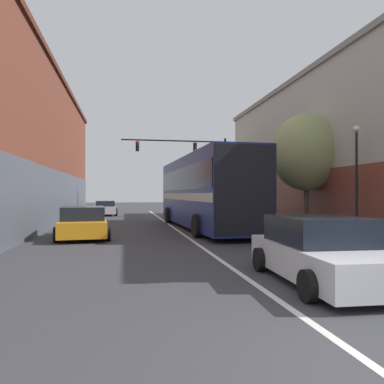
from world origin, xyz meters
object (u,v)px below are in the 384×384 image
at_px(parked_car_left_mid, 83,223).
at_px(street_tree_far, 237,163).
at_px(hatchback_foreground, 322,251).
at_px(street_lamp, 357,177).
at_px(parked_car_left_near, 105,208).
at_px(street_tree_near, 306,152).
at_px(bus, 203,189).
at_px(traffic_signal_gantry, 195,159).

relative_size(parked_car_left_mid, street_tree_far, 0.68).
xyz_separation_m(hatchback_foreground, street_lamp, (5.31, 6.70, 1.91)).
bearing_deg(parked_car_left_near, street_tree_near, -148.39).
relative_size(bus, parked_car_left_near, 3.14).
height_order(hatchback_foreground, parked_car_left_mid, hatchback_foreground).
height_order(parked_car_left_near, traffic_signal_gantry, traffic_signal_gantry).
height_order(bus, hatchback_foreground, bus).
height_order(hatchback_foreground, parked_car_left_near, hatchback_foreground).
distance_m(hatchback_foreground, traffic_signal_gantry, 23.75).
height_order(traffic_signal_gantry, street_tree_near, traffic_signal_gantry).
xyz_separation_m(bus, street_tree_near, (5.32, -1.25, 1.95)).
bearing_deg(parked_car_left_near, parked_car_left_mid, 174.57).
relative_size(bus, street_tree_near, 2.13).
distance_m(hatchback_foreground, street_tree_far, 24.34).
bearing_deg(bus, street_tree_near, -105.49).
relative_size(bus, parked_car_left_mid, 3.04).
bearing_deg(traffic_signal_gantry, street_lamp, -77.55).
relative_size(street_lamp, street_tree_far, 0.74).
bearing_deg(parked_car_left_near, hatchback_foreground, -172.77).
height_order(bus, parked_car_left_near, bus).
bearing_deg(parked_car_left_mid, street_tree_near, -83.92).
xyz_separation_m(bus, traffic_signal_gantry, (1.62, 10.96, 2.67)).
bearing_deg(street_tree_near, hatchback_foreground, -115.69).
xyz_separation_m(street_tree_near, street_tree_far, (-0.02, 12.31, 0.45)).
relative_size(hatchback_foreground, street_lamp, 0.91).
bearing_deg(street_tree_far, hatchback_foreground, -102.82).
height_order(hatchback_foreground, street_tree_near, street_tree_near).
bearing_deg(hatchback_foreground, parked_car_left_mid, 34.99).
bearing_deg(parked_car_left_near, street_lamp, -155.35).
bearing_deg(hatchback_foreground, bus, 1.96).
distance_m(bus, street_tree_far, 12.50).
bearing_deg(hatchback_foreground, street_tree_near, -23.61).
bearing_deg(parked_car_left_mid, bus, -64.69).
distance_m(street_lamp, street_tree_far, 16.84).
bearing_deg(street_tree_far, bus, -115.63).
height_order(street_tree_near, street_tree_far, street_tree_far).
distance_m(parked_car_left_mid, street_lamp, 11.53).
xyz_separation_m(parked_car_left_mid, street_lamp, (11.14, -2.29, 1.93)).
bearing_deg(street_tree_near, bus, 166.76).
relative_size(traffic_signal_gantry, street_lamp, 1.87).
relative_size(traffic_signal_gantry, street_tree_near, 1.43).
xyz_separation_m(traffic_signal_gantry, street_lamp, (3.67, -16.63, -2.22)).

